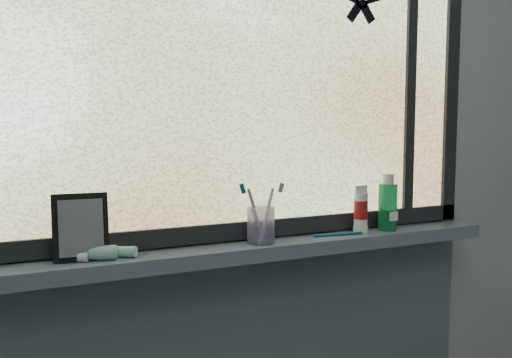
{
  "coord_description": "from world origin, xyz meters",
  "views": [
    {
      "loc": [
        -0.66,
        -0.18,
        1.36
      ],
      "look_at": [
        -0.06,
        1.05,
        1.22
      ],
      "focal_mm": 40.0,
      "sensor_mm": 36.0,
      "label": 1
    }
  ],
  "objects": [
    {
      "name": "cream_tube",
      "position": [
        0.38,
        1.23,
        1.1
      ],
      "size": [
        0.05,
        0.05,
        0.1
      ],
      "primitive_type": "cylinder",
      "rotation": [
        0.0,
        0.0,
        0.36
      ],
      "color": "silver",
      "rests_on": "windowsill"
    },
    {
      "name": "frame_mullion",
      "position": [
        0.6,
        1.28,
        1.53
      ],
      "size": [
        0.03,
        0.03,
        1.0
      ],
      "primitive_type": "cube",
      "color": "black",
      "rests_on": "wall_back"
    },
    {
      "name": "toothbrush_lying",
      "position": [
        0.29,
        1.21,
        1.03
      ],
      "size": [
        0.19,
        0.05,
        0.01
      ],
      "primitive_type": null,
      "rotation": [
        0.0,
        0.0,
        -0.14
      ],
      "color": "navy",
      "rests_on": "windowsill"
    },
    {
      "name": "vanity_mirror",
      "position": [
        -0.45,
        1.23,
        1.1
      ],
      "size": [
        0.14,
        0.08,
        0.17
      ],
      "primitive_type": "cube",
      "rotation": [
        0.0,
        0.0,
        -0.1
      ],
      "color": "black",
      "rests_on": "windowsill"
    },
    {
      "name": "starfish_sticker",
      "position": [
        0.4,
        1.27,
        1.72
      ],
      "size": [
        0.15,
        0.02,
        0.15
      ],
      "primitive_type": null,
      "color": "black",
      "rests_on": "window_pane"
    },
    {
      "name": "windowsill",
      "position": [
        0.0,
        1.23,
        1.0
      ],
      "size": [
        1.62,
        0.14,
        0.04
      ],
      "primitive_type": "cube",
      "color": "#505C6A",
      "rests_on": "wall_back"
    },
    {
      "name": "frame_right",
      "position": [
        0.78,
        1.28,
        1.53
      ],
      "size": [
        0.05,
        0.03,
        1.1
      ],
      "primitive_type": "cube",
      "color": "black",
      "rests_on": "wall_back"
    },
    {
      "name": "toothpaste_tube",
      "position": [
        -0.38,
        1.22,
        1.04
      ],
      "size": [
        0.2,
        0.12,
        0.04
      ],
      "primitive_type": null,
      "rotation": [
        0.0,
        0.0,
        -0.41
      ],
      "color": "white",
      "rests_on": "windowsill"
    },
    {
      "name": "wall_back",
      "position": [
        0.0,
        1.3,
        1.25
      ],
      "size": [
        3.0,
        0.01,
        2.5
      ],
      "primitive_type": "cube",
      "color": "#9EA3A8",
      "rests_on": "ground"
    },
    {
      "name": "frame_bottom",
      "position": [
        0.0,
        1.28,
        1.05
      ],
      "size": [
        1.6,
        0.03,
        0.05
      ],
      "primitive_type": "cube",
      "color": "black",
      "rests_on": "windowsill"
    },
    {
      "name": "toothbrush_cup",
      "position": [
        0.04,
        1.22,
        1.07
      ],
      "size": [
        0.1,
        0.1,
        0.1
      ],
      "primitive_type": "cylinder",
      "rotation": [
        0.0,
        0.0,
        -0.41
      ],
      "color": "#AEA0D4",
      "rests_on": "windowsill"
    },
    {
      "name": "mouthwash_bottle",
      "position": [
        0.48,
        1.22,
        1.11
      ],
      "size": [
        0.07,
        0.07,
        0.15
      ],
      "primitive_type": "cylinder",
      "rotation": [
        0.0,
        0.0,
        0.27
      ],
      "color": "#1B8C54",
      "rests_on": "windowsill"
    },
    {
      "name": "window_pane",
      "position": [
        0.0,
        1.28,
        1.53
      ],
      "size": [
        1.5,
        0.01,
        1.0
      ],
      "primitive_type": "cube",
      "color": "silver",
      "rests_on": "wall_back"
    }
  ]
}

